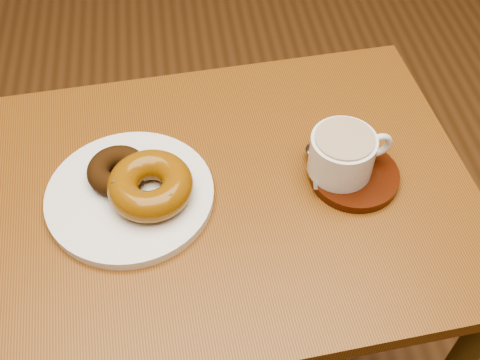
{
  "coord_description": "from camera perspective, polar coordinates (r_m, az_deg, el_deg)",
  "views": [
    {
      "loc": [
        0.06,
        -0.4,
        1.4
      ],
      "look_at": [
        0.13,
        0.16,
        0.71
      ],
      "focal_mm": 45.0,
      "sensor_mm": 36.0,
      "label": 1
    }
  ],
  "objects": [
    {
      "name": "cafe_table",
      "position": [
        0.99,
        -1.15,
        -4.97
      ],
      "size": [
        0.78,
        0.6,
        0.69
      ],
      "rotation": [
        0.0,
        0.0,
        0.07
      ],
      "color": "brown",
      "rests_on": "ground"
    },
    {
      "name": "teaspoon",
      "position": [
        0.93,
        6.88,
        2.45
      ],
      "size": [
        0.02,
        0.09,
        0.01
      ],
      "rotation": [
        0.0,
        0.0,
        -0.14
      ],
      "color": "silver",
      "rests_on": "saucer"
    },
    {
      "name": "donut_cinnamon",
      "position": [
        0.9,
        -11.5,
        0.87
      ],
      "size": [
        0.12,
        0.12,
        0.03
      ],
      "primitive_type": "torus",
      "rotation": [
        0.0,
        0.0,
        0.49
      ],
      "color": "black",
      "rests_on": "donut_plate"
    },
    {
      "name": "donut_plate",
      "position": [
        0.9,
        -10.38,
        -1.45
      ],
      "size": [
        0.32,
        0.32,
        0.02
      ],
      "primitive_type": "cylinder",
      "rotation": [
        0.0,
        0.0,
        -0.35
      ],
      "color": "white",
      "rests_on": "cafe_table"
    },
    {
      "name": "saucer",
      "position": [
        0.92,
        10.79,
        0.41
      ],
      "size": [
        0.17,
        0.17,
        0.01
      ],
      "primitive_type": "cylinder",
      "rotation": [
        0.0,
        0.0,
        -0.31
      ],
      "color": "#3B1508",
      "rests_on": "cafe_table"
    },
    {
      "name": "coffee_cup",
      "position": [
        0.89,
        9.76,
        2.5
      ],
      "size": [
        0.13,
        0.1,
        0.07
      ],
      "rotation": [
        0.0,
        0.0,
        0.14
      ],
      "color": "white",
      "rests_on": "saucer"
    },
    {
      "name": "donut_caramel",
      "position": [
        0.87,
        -8.51,
        -0.51
      ],
      "size": [
        0.13,
        0.13,
        0.05
      ],
      "rotation": [
        0.0,
        0.0,
        -0.03
      ],
      "color": "brown",
      "rests_on": "donut_plate"
    }
  ]
}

